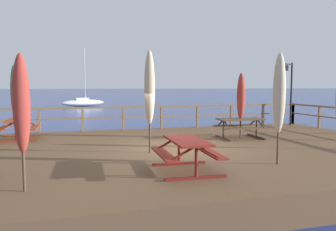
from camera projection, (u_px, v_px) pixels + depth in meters
ground_plane at (175, 169)px, 11.15m from camera, size 600.00×600.00×0.00m
wooden_deck at (175, 158)px, 11.12m from camera, size 16.71×10.33×0.70m
railing_waterside_far at (143, 113)px, 15.82m from camera, size 16.51×0.10×1.09m
picnic_table_mid_centre at (19, 125)px, 12.80m from camera, size 1.42×1.73×0.78m
picnic_table_mid_left at (240, 124)px, 13.12m from camera, size 1.82×1.46×0.78m
picnic_table_front_right at (187, 148)px, 8.00m from camera, size 1.48×1.83×0.78m
patio_umbrella_tall_back_left at (15, 92)px, 12.62m from camera, size 0.32×0.32×2.82m
patio_umbrella_short_mid at (241, 97)px, 13.11m from camera, size 0.32×0.32×2.53m
patio_umbrella_tall_mid_right at (21, 104)px, 6.38m from camera, size 0.32×0.32×2.64m
patio_umbrella_short_front at (279, 94)px, 8.64m from camera, size 0.32×0.32×2.88m
patio_umbrella_tall_front at (150, 88)px, 10.12m from camera, size 0.32×0.32×3.09m
lamp_post_hooked at (289, 84)px, 17.18m from camera, size 0.66×0.34×3.20m
sailboat_distant at (83, 102)px, 45.44m from camera, size 6.18×3.86×7.72m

